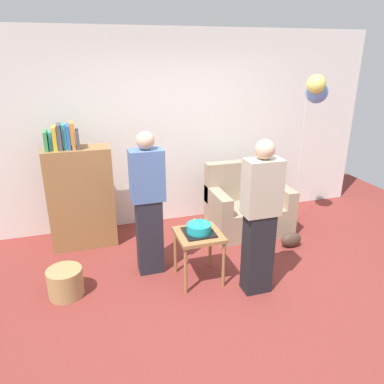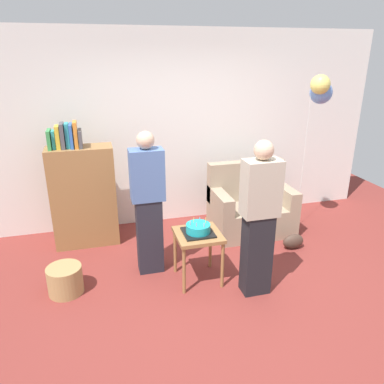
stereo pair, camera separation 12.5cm
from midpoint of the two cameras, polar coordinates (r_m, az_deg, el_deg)
The scene contains 11 objects.
ground_plane at distance 4.03m, azimuth 4.05°, elevation -15.41°, with size 8.00×8.00×0.00m, color maroon.
wall_back at distance 5.32m, azimuth -3.57°, elevation 9.56°, with size 6.00×0.10×2.70m, color silver.
couch at distance 5.24m, azimuth 7.91°, elevation -2.34°, with size 1.10×0.70×0.96m.
bookshelf at distance 4.88m, azimuth -17.53°, elevation -0.51°, with size 0.80×0.36×1.61m.
side_table at distance 4.00m, azimuth 0.16°, elevation -7.46°, with size 0.48×0.48×0.57m.
birthday_cake at distance 3.94m, azimuth 0.16°, elevation -5.72°, with size 0.32×0.32×0.17m.
person_blowing_candles at distance 4.05m, azimuth -7.67°, elevation -1.85°, with size 0.36×0.22×1.63m.
person_holding_cake at distance 3.73m, azimuth 9.52°, elevation -4.04°, with size 0.36×0.22×1.63m.
wicker_basket at distance 4.16m, azimuth -19.80°, elevation -12.99°, with size 0.36×0.36×0.30m, color #A88451.
handbag at distance 4.98m, azimuth 14.35°, elevation -7.17°, with size 0.28×0.14×0.20m, color #473328.
balloon_bunch at distance 5.12m, azimuth 18.00°, elevation 14.85°, with size 0.35×0.35×2.13m.
Camera 1 is at (-1.28, -3.01, 2.38)m, focal length 34.54 mm.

